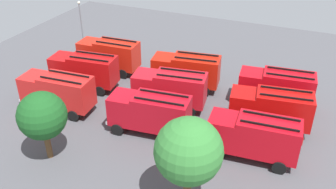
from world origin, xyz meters
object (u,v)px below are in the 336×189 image
Objects in this scene: firefighter_3 at (300,143)px; fire_truck_1 at (186,70)px; tree_0 at (189,151)px; traffic_cone_0 at (118,108)px; fire_truck_7 at (150,112)px; firefighter_2 at (136,85)px; fire_truck_5 at (84,69)px; fire_truck_3 at (271,108)px; fire_truck_8 at (58,91)px; lamppost at (81,23)px; firefighter_0 at (30,83)px; traffic_cone_1 at (67,97)px; fire_truck_6 at (254,136)px; firefighter_1 at (92,95)px; fire_truck_4 at (170,88)px; fire_truck_2 at (109,54)px; tree_1 at (42,116)px; fire_truck_0 at (276,87)px.

fire_truck_1 is at bearing -105.18° from firefighter_3.
traffic_cone_0 is at bearing -39.37° from tree_0.
fire_truck_7 is 4.57× the size of firefighter_2.
fire_truck_5 is 1.00× the size of fire_truck_7.
fire_truck_3 reaches higher than firefighter_2.
fire_truck_3 is 1.02× the size of fire_truck_8.
lamppost is (21.65, -19.39, -0.79)m from tree_0.
traffic_cone_0 is (-10.47, -0.12, -0.62)m from firefighter_0.
firefighter_2 is 2.66× the size of traffic_cone_1.
lamppost reaches higher than fire_truck_3.
traffic_cone_1 is (19.73, 2.97, -1.85)m from fire_truck_3.
traffic_cone_0 is at bearing 146.24° from fire_truck_5.
firefighter_0 is 2.37× the size of traffic_cone_0.
fire_truck_1 is 16.48m from firefighter_0.
fire_truck_6 is at bearing 174.89° from fire_truck_7.
tree_0 is (-13.38, 8.74, 3.63)m from firefighter_1.
fire_truck_1 is 14.09m from firefighter_3.
fire_truck_4 is at bearing -61.73° from tree_0.
firefighter_3 is at bearing 159.58° from fire_truck_2.
fire_truck_1 is at bearing -121.76° from traffic_cone_0.
fire_truck_8 is 2.74m from traffic_cone_1.
tree_0 is at bearing 112.51° from firefighter_1.
tree_1 reaches higher than fire_truck_5.
fire_truck_1 is 5.47m from firefighter_2.
tree_1 reaches higher than fire_truck_3.
tree_1 is at bearing 38.58° from fire_truck_0.
fire_truck_3 is 10.08× the size of traffic_cone_0.
firefighter_2 is at bearing 144.77° from fire_truck_2.
fire_truck_7 is at bearing 148.13° from fire_truck_5.
lamppost is (9.65, -18.99, -0.08)m from tree_1.
fire_truck_5 is (0.31, 4.48, 0.00)m from fire_truck_2.
lamppost is at bearing -61.15° from fire_truck_5.
fire_truck_6 is 4.18× the size of firefighter_0.
fire_truck_4 is at bearing -147.21° from traffic_cone_0.
firefighter_0 is 0.25× the size of tree_0.
tree_0 is at bearing 131.66° from fire_truck_2.
firefighter_3 is at bearing 146.05° from firefighter_1.
fire_truck_5 is (9.92, 4.16, 0.00)m from fire_truck_1.
lamppost is (24.64, -12.64, 1.72)m from fire_truck_6.
fire_truck_3 is 1.01× the size of fire_truck_6.
lamppost reaches higher than fire_truck_5.
traffic_cone_0 is (13.64, 7.01, -1.78)m from fire_truck_0.
firefighter_3 is at bearing 143.67° from fire_truck_1.
traffic_cone_1 is at bearing -76.98° from fire_truck_8.
fire_truck_0 is 4.08m from fire_truck_3.
fire_truck_1 and fire_truck_8 have the same top height.
fire_truck_7 is at bearing -134.07° from tree_1.
fire_truck_6 is (-18.88, 4.56, 0.00)m from fire_truck_5.
firefighter_0 is 0.27× the size of lamppost.
fire_truck_7 is 7.48m from firefighter_2.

